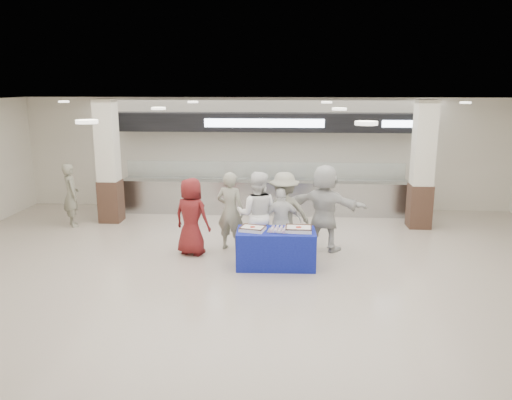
# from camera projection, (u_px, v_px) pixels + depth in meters

# --- Properties ---
(ground) EXTENTS (14.00, 14.00, 0.00)m
(ground) POSITION_uv_depth(u_px,v_px,m) (248.00, 288.00, 8.95)
(ground) COLOR #BCB1A0
(ground) RESTS_ON ground
(serving_line) EXTENTS (8.70, 0.85, 2.80)m
(serving_line) POSITION_uv_depth(u_px,v_px,m) (265.00, 172.00, 13.93)
(serving_line) COLOR #ADB0B4
(serving_line) RESTS_ON ground
(column_left) EXTENTS (0.55, 0.55, 3.20)m
(column_left) POSITION_uv_depth(u_px,v_px,m) (109.00, 164.00, 12.95)
(column_left) COLOR #39241A
(column_left) RESTS_ON ground
(column_right) EXTENTS (0.55, 0.55, 3.20)m
(column_right) POSITION_uv_depth(u_px,v_px,m) (422.00, 168.00, 12.41)
(column_right) COLOR #39241A
(column_right) RESTS_ON ground
(display_table) EXTENTS (1.57, 0.83, 0.75)m
(display_table) POSITION_uv_depth(u_px,v_px,m) (276.00, 249.00, 9.91)
(display_table) COLOR #162398
(display_table) RESTS_ON ground
(sheet_cake_left) EXTENTS (0.54, 0.46, 0.10)m
(sheet_cake_left) POSITION_uv_depth(u_px,v_px,m) (253.00, 228.00, 9.80)
(sheet_cake_left) COLOR white
(sheet_cake_left) RESTS_ON display_table
(sheet_cake_right) EXTENTS (0.52, 0.41, 0.10)m
(sheet_cake_right) POSITION_uv_depth(u_px,v_px,m) (299.00, 229.00, 9.77)
(sheet_cake_right) COLOR white
(sheet_cake_right) RESTS_ON display_table
(cupcake_tray) EXTENTS (0.45, 0.36, 0.07)m
(cupcake_tray) POSITION_uv_depth(u_px,v_px,m) (278.00, 229.00, 9.78)
(cupcake_tray) COLOR #B1B2B7
(cupcake_tray) RESTS_ON display_table
(civilian_maroon) EXTENTS (0.95, 0.79, 1.66)m
(civilian_maroon) POSITION_uv_depth(u_px,v_px,m) (192.00, 217.00, 10.55)
(civilian_maroon) COLOR maroon
(civilian_maroon) RESTS_ON ground
(soldier_a) EXTENTS (0.73, 0.59, 1.73)m
(soldier_a) POSITION_uv_depth(u_px,v_px,m) (230.00, 211.00, 10.86)
(soldier_a) COLOR gray
(soldier_a) RESTS_ON ground
(chef_tall) EXTENTS (0.91, 0.73, 1.81)m
(chef_tall) POSITION_uv_depth(u_px,v_px,m) (257.00, 214.00, 10.44)
(chef_tall) COLOR white
(chef_tall) RESTS_ON ground
(chef_short) EXTENTS (0.92, 0.55, 1.47)m
(chef_short) POSITION_uv_depth(u_px,v_px,m) (281.00, 222.00, 10.51)
(chef_short) COLOR white
(chef_short) RESTS_ON ground
(soldier_b) EXTENTS (1.25, 0.89, 1.75)m
(soldier_b) POSITION_uv_depth(u_px,v_px,m) (284.00, 213.00, 10.68)
(soldier_b) COLOR gray
(soldier_b) RESTS_ON ground
(civilian_white) EXTENTS (1.84, 1.21, 1.90)m
(civilian_white) POSITION_uv_depth(u_px,v_px,m) (325.00, 208.00, 10.81)
(civilian_white) COLOR silver
(civilian_white) RESTS_ON ground
(soldier_bg) EXTENTS (0.66, 0.71, 1.62)m
(soldier_bg) POSITION_uv_depth(u_px,v_px,m) (71.00, 195.00, 12.69)
(soldier_bg) COLOR gray
(soldier_bg) RESTS_ON ground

